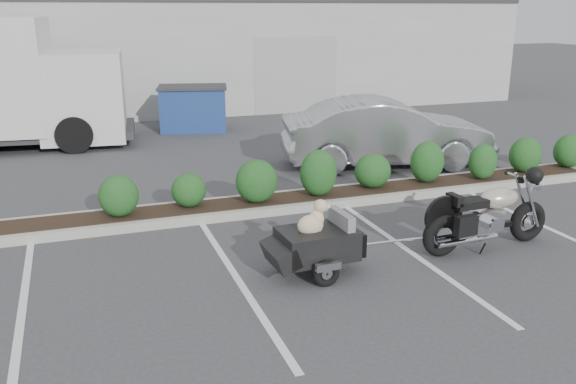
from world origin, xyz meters
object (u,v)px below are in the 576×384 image
object	(u,v)px
motorcycle	(488,216)
dumpster	(193,108)
sedan	(386,133)
pet_trailer	(316,243)

from	to	relation	value
motorcycle	dumpster	bearing A→B (deg)	99.42
motorcycle	sedan	bearing A→B (deg)	76.02
pet_trailer	dumpster	bearing A→B (deg)	84.89
sedan	motorcycle	bearing A→B (deg)	-178.60
sedan	dumpster	size ratio (longest dim) A/B	2.09
pet_trailer	sedan	world-z (taller)	sedan
sedan	dumpster	world-z (taller)	sedan
sedan	dumpster	distance (m)	6.68
motorcycle	dumpster	distance (m)	11.10
motorcycle	sedan	size ratio (longest dim) A/B	0.48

